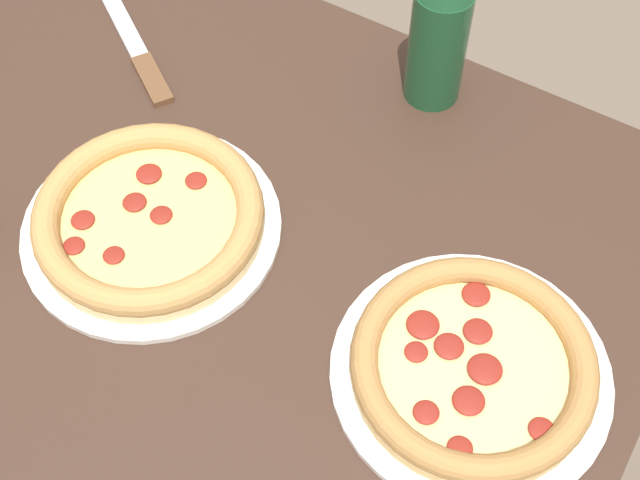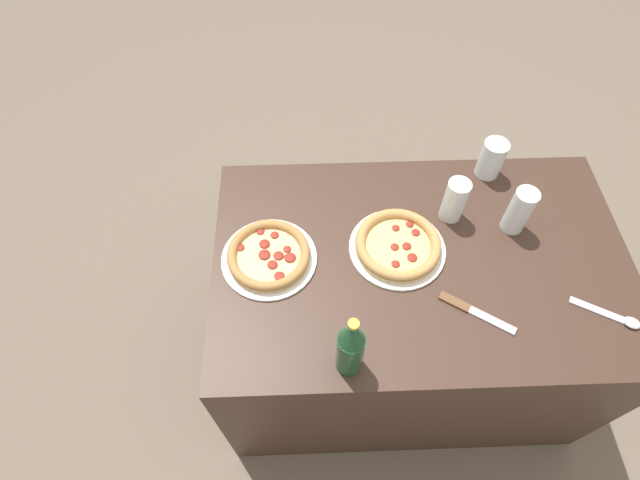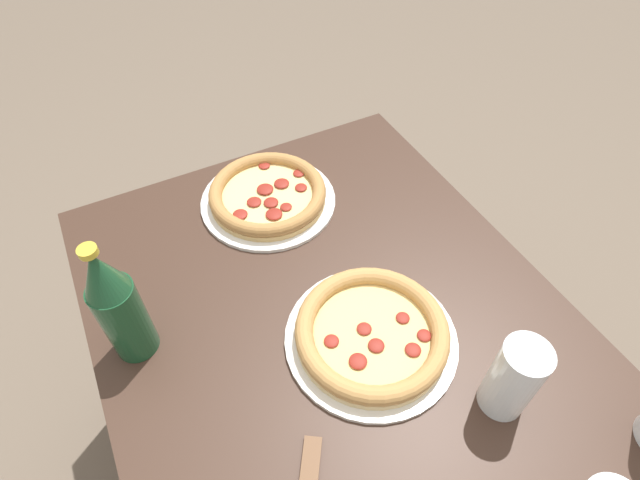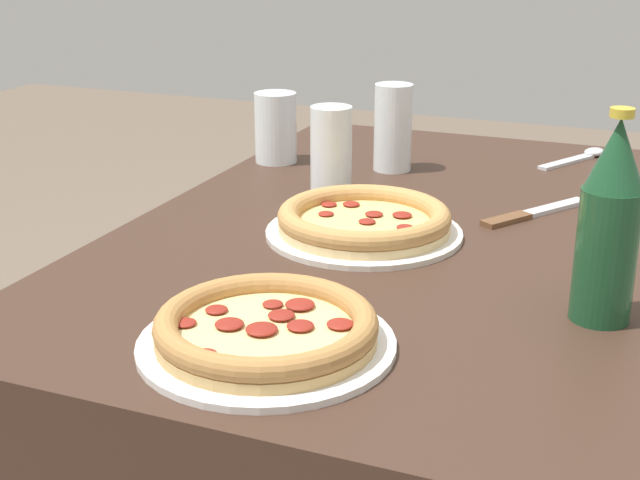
% 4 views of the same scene
% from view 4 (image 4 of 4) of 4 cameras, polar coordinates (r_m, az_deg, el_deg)
% --- Properties ---
extents(table, '(1.21, 0.76, 0.71)m').
position_cam_4_polar(table, '(1.48, 4.77, -12.00)').
color(table, '#3D281E').
rests_on(table, ground_plane).
extents(pizza_margherita, '(0.27, 0.27, 0.04)m').
position_cam_4_polar(pizza_margherita, '(0.94, -3.46, -5.80)').
color(pizza_margherita, white).
rests_on(pizza_margherita, table).
extents(pizza_veggie, '(0.28, 0.28, 0.04)m').
position_cam_4_polar(pizza_veggie, '(1.27, 2.84, 1.18)').
color(pizza_veggie, silver).
rests_on(pizza_veggie, table).
extents(glass_lemonade, '(0.07, 0.07, 0.14)m').
position_cam_4_polar(glass_lemonade, '(1.45, 0.71, 5.46)').
color(glass_lemonade, white).
rests_on(glass_lemonade, table).
extents(glass_red_wine, '(0.08, 0.08, 0.13)m').
position_cam_4_polar(glass_red_wine, '(1.65, -2.85, 6.97)').
color(glass_red_wine, white).
rests_on(glass_red_wine, table).
extents(glass_iced_tea, '(0.07, 0.07, 0.15)m').
position_cam_4_polar(glass_iced_tea, '(1.60, 4.69, 7.04)').
color(glass_iced_tea, white).
rests_on(glass_iced_tea, table).
extents(beer_bottle, '(0.07, 0.07, 0.24)m').
position_cam_4_polar(beer_bottle, '(1.02, 18.03, 1.01)').
color(beer_bottle, '#194728').
rests_on(beer_bottle, table).
extents(knife, '(0.19, 0.14, 0.01)m').
position_cam_4_polar(knife, '(1.39, 13.37, 1.66)').
color(knife, brown).
rests_on(knife, table).
extents(spoon, '(0.17, 0.11, 0.02)m').
position_cam_4_polar(spoon, '(1.75, 16.47, 5.17)').
color(spoon, silver).
rests_on(spoon, table).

